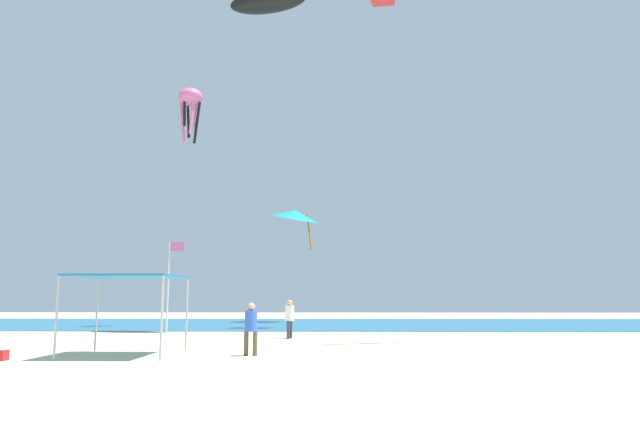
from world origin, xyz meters
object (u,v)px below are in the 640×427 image
banner_flag (170,284)px  kite_delta_teal (295,215)px  kite_inflatable_black (268,1)px  canopy_tent (128,279)px  person_leftmost (251,325)px  person_near_tent (290,316)px  kite_octopus_pink (191,100)px

banner_flag → kite_delta_teal: size_ratio=0.75×
banner_flag → kite_inflatable_black: size_ratio=0.78×
canopy_tent → kite_delta_teal: bearing=81.2°
kite_delta_teal → kite_inflatable_black: kite_inflatable_black is taller
kite_inflatable_black → person_leftmost: bearing=108.0°
kite_inflatable_black → canopy_tent: bearing=90.9°
canopy_tent → kite_inflatable_black: 22.29m
banner_flag → person_near_tent: bearing=49.3°
canopy_tent → banner_flag: 3.07m
person_near_tent → kite_inflatable_black: 19.72m
canopy_tent → kite_octopus_pink: kite_octopus_pink is taller
kite_inflatable_black → kite_delta_teal: bearing=-82.0°
canopy_tent → person_near_tent: bearing=58.9°
person_near_tent → kite_inflatable_black: bearing=-145.1°
kite_octopus_pink → kite_inflatable_black: bearing=-99.1°
kite_delta_teal → kite_inflatable_black: size_ratio=1.05×
kite_octopus_pink → canopy_tent: bearing=-137.6°
banner_flag → kite_octopus_pink: bearing=102.4°
canopy_tent → person_near_tent: size_ratio=1.86×
canopy_tent → kite_octopus_pink: (-3.01, 19.15, 13.02)m
banner_flag → kite_delta_teal: (3.39, 22.43, 5.91)m
canopy_tent → kite_delta_teal: 26.40m
person_near_tent → kite_octopus_pink: bearing=-128.4°
canopy_tent → banner_flag: (0.55, 3.02, -0.09)m
canopy_tent → person_leftmost: size_ratio=1.93×
banner_flag → canopy_tent: bearing=-100.4°
kite_inflatable_black → kite_octopus_pink: 9.14m
person_near_tent → banner_flag: banner_flag is taller
person_leftmost → kite_delta_teal: bearing=-79.6°
canopy_tent → kite_delta_teal: (3.94, 25.45, 5.82)m
canopy_tent → person_near_tent: canopy_tent is taller
person_near_tent → kite_octopus_pink: 19.88m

